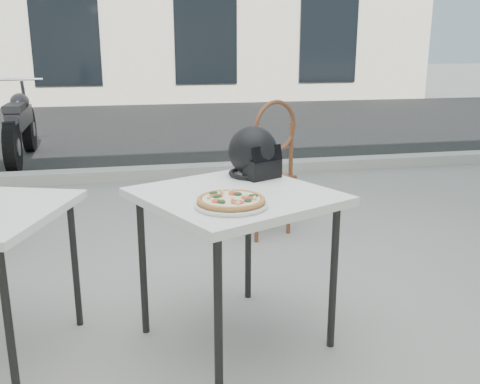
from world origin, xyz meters
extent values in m
plane|color=gray|center=(0.00, 0.00, 0.00)|extent=(80.00, 80.00, 0.00)
cube|color=black|center=(0.00, 7.00, 0.00)|extent=(30.00, 8.00, 0.00)
cube|color=#ACA9A1|center=(0.00, 3.00, 0.06)|extent=(30.00, 0.25, 0.12)
cube|color=black|center=(-1.70, 10.98, 1.60)|extent=(1.60, 0.08, 2.20)
cube|color=black|center=(1.70, 10.98, 1.60)|extent=(1.60, 0.08, 2.20)
cube|color=black|center=(5.00, 10.98, 1.60)|extent=(1.60, 0.08, 2.20)
cube|color=white|center=(0.02, -0.57, 0.75)|extent=(1.07, 1.07, 0.04)
cylinder|color=black|center=(-0.14, -1.01, 0.36)|extent=(0.05, 0.05, 0.73)
cylinder|color=black|center=(0.47, -0.74, 0.36)|extent=(0.05, 0.05, 0.73)
cylinder|color=black|center=(-0.42, -0.40, 0.36)|extent=(0.05, 0.05, 0.73)
cylinder|color=black|center=(0.19, -0.13, 0.36)|extent=(0.05, 0.05, 0.73)
cylinder|color=silver|center=(-0.04, -0.80, 0.78)|extent=(0.39, 0.39, 0.01)
torus|color=silver|center=(-0.04, -0.80, 0.78)|extent=(0.41, 0.41, 0.02)
cylinder|color=#BD8045|center=(-0.04, -0.80, 0.80)|extent=(0.37, 0.37, 0.01)
torus|color=#BD8045|center=(-0.04, -0.80, 0.80)|extent=(0.38, 0.38, 0.02)
cylinder|color=#AD1913|center=(-0.04, -0.80, 0.80)|extent=(0.33, 0.33, 0.00)
cylinder|color=#FAEFC0|center=(-0.04, -0.80, 0.81)|extent=(0.32, 0.32, 0.00)
cylinder|color=red|center=(0.03, -0.81, 0.81)|extent=(0.07, 0.07, 0.00)
cylinder|color=red|center=(-0.01, -0.73, 0.81)|extent=(0.07, 0.07, 0.00)
cylinder|color=red|center=(-0.10, -0.75, 0.81)|extent=(0.07, 0.07, 0.00)
cylinder|color=red|center=(-0.11, -0.84, 0.81)|extent=(0.07, 0.07, 0.00)
cylinder|color=red|center=(-0.03, -0.87, 0.81)|extent=(0.07, 0.07, 0.00)
ellipsoid|color=#153B1A|center=(-0.01, -0.75, 0.81)|extent=(0.05, 0.04, 0.01)
ellipsoid|color=#153B1A|center=(-0.10, -0.77, 0.81)|extent=(0.05, 0.05, 0.01)
ellipsoid|color=#153B1A|center=(0.02, -0.86, 0.81)|extent=(0.04, 0.05, 0.01)
ellipsoid|color=#153B1A|center=(-0.10, -0.86, 0.81)|extent=(0.05, 0.05, 0.01)
ellipsoid|color=#153B1A|center=(0.06, -0.79, 0.81)|extent=(0.05, 0.04, 0.01)
ellipsoid|color=#153B1A|center=(-0.10, -0.71, 0.81)|extent=(0.05, 0.05, 0.01)
cylinder|color=#DDD587|center=(-0.04, -0.83, 0.81)|extent=(0.02, 0.03, 0.02)
cylinder|color=#DDD587|center=(-0.07, -0.72, 0.81)|extent=(0.03, 0.03, 0.02)
cylinder|color=#DDD587|center=(0.02, -0.81, 0.81)|extent=(0.02, 0.02, 0.02)
cylinder|color=#DDD587|center=(-0.03, -0.70, 0.81)|extent=(0.02, 0.03, 0.02)
cylinder|color=#DDD587|center=(-0.03, -0.90, 0.81)|extent=(0.03, 0.03, 0.02)
cylinder|color=#DDD587|center=(-0.14, -0.79, 0.81)|extent=(0.03, 0.02, 0.02)
cylinder|color=#DDD587|center=(0.05, -0.84, 0.81)|extent=(0.02, 0.02, 0.02)
cylinder|color=#DDD587|center=(-0.10, -0.84, 0.81)|extent=(0.03, 0.03, 0.02)
ellipsoid|color=black|center=(0.18, -0.26, 0.90)|extent=(0.34, 0.35, 0.26)
cube|color=black|center=(0.22, -0.33, 0.82)|extent=(0.21, 0.17, 0.10)
torus|color=black|center=(0.18, -0.26, 0.78)|extent=(0.34, 0.34, 0.02)
cube|color=black|center=(0.23, -0.37, 0.91)|extent=(0.18, 0.11, 0.08)
cube|color=brown|center=(0.54, 0.97, 0.46)|extent=(0.54, 0.54, 0.04)
cylinder|color=brown|center=(0.62, 1.19, 0.22)|extent=(0.04, 0.04, 0.45)
cylinder|color=brown|center=(0.33, 1.05, 0.22)|extent=(0.04, 0.04, 0.45)
cylinder|color=brown|center=(0.76, 0.89, 0.22)|extent=(0.04, 0.04, 0.45)
cylinder|color=brown|center=(0.46, 0.76, 0.22)|extent=(0.04, 0.04, 0.45)
cylinder|color=brown|center=(0.76, 0.88, 0.67)|extent=(0.04, 0.04, 0.43)
cylinder|color=brown|center=(0.47, 0.75, 0.67)|extent=(0.04, 0.04, 0.43)
torus|color=brown|center=(0.62, 0.81, 0.86)|extent=(0.37, 0.20, 0.40)
cylinder|color=black|center=(-0.97, -0.85, 0.34)|extent=(0.04, 0.04, 0.69)
cylinder|color=black|center=(-0.76, -0.25, 0.34)|extent=(0.04, 0.04, 0.69)
cylinder|color=black|center=(-1.77, 4.99, 0.31)|extent=(0.14, 0.62, 0.62)
cylinder|color=gray|center=(-1.77, 4.99, 0.31)|extent=(0.15, 0.21, 0.21)
cylinder|color=black|center=(-1.73, 3.55, 0.31)|extent=(0.14, 0.62, 0.62)
cylinder|color=gray|center=(-1.73, 3.55, 0.31)|extent=(0.15, 0.21, 0.21)
cube|color=black|center=(-1.75, 4.27, 0.57)|extent=(0.21, 1.09, 0.23)
ellipsoid|color=black|center=(-1.75, 4.42, 0.74)|extent=(0.24, 0.43, 0.23)
cube|color=black|center=(-1.74, 3.96, 0.72)|extent=(0.22, 0.52, 0.08)
cylinder|color=gray|center=(-1.77, 4.91, 0.64)|extent=(0.05, 0.33, 0.73)
cylinder|color=gray|center=(-1.76, 4.78, 1.01)|extent=(0.54, 0.05, 0.03)
cube|color=black|center=(-1.73, 3.57, 0.60)|extent=(0.15, 0.23, 0.05)
camera|label=1|loc=(-0.48, -2.94, 1.43)|focal=40.00mm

